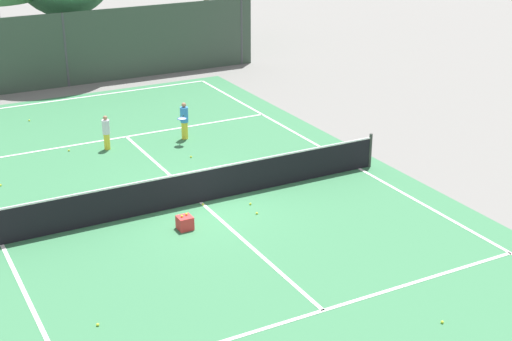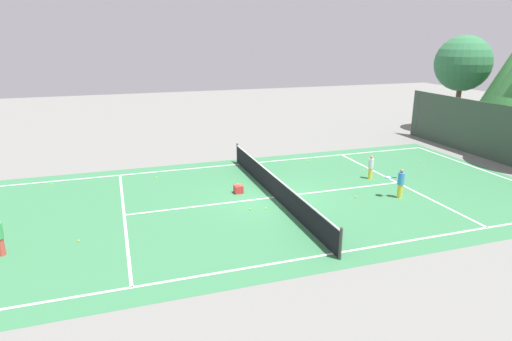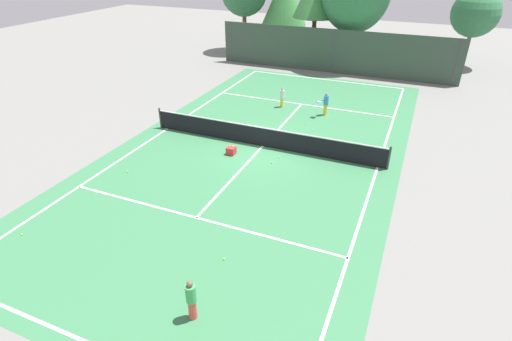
% 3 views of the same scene
% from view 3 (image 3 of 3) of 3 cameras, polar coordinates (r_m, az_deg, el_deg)
% --- Properties ---
extents(ground_plane, '(80.00, 80.00, 0.00)m').
position_cam_3_polar(ground_plane, '(19.69, 0.96, 3.47)').
color(ground_plane, slate).
extents(court_surface, '(13.00, 25.00, 0.01)m').
position_cam_3_polar(court_surface, '(19.69, 0.96, 3.47)').
color(court_surface, '#387A4C').
rests_on(court_surface, ground_plane).
extents(tennis_net, '(11.90, 0.10, 1.10)m').
position_cam_3_polar(tennis_net, '(19.47, 0.98, 4.81)').
color(tennis_net, '#333833').
rests_on(tennis_net, ground_plane).
extents(perimeter_fence, '(18.00, 0.12, 3.20)m').
position_cam_3_polar(perimeter_fence, '(31.91, 10.88, 16.27)').
color(perimeter_fence, '#384C3D').
rests_on(perimeter_fence, ground_plane).
extents(tree_2, '(3.55, 3.55, 5.83)m').
position_cam_3_polar(tree_2, '(36.63, 28.72, 18.99)').
color(tree_2, brown).
rests_on(tree_2, ground_plane).
extents(player_0, '(0.25, 0.25, 1.19)m').
position_cam_3_polar(player_0, '(24.54, 3.72, 10.34)').
color(player_0, yellow).
rests_on(player_0, ground_plane).
extents(player_1, '(0.64, 0.83, 1.32)m').
position_cam_3_polar(player_1, '(23.56, 9.84, 9.34)').
color(player_1, yellow).
rests_on(player_1, ground_plane).
extents(player_2, '(0.28, 0.28, 1.29)m').
position_cam_3_polar(player_2, '(10.99, -9.15, -17.62)').
color(player_2, '#E54C3F').
rests_on(player_2, ground_plane).
extents(ball_crate, '(0.38, 0.38, 0.43)m').
position_cam_3_polar(ball_crate, '(18.90, -3.55, 2.85)').
color(ball_crate, red).
rests_on(ball_crate, ground_plane).
extents(tennis_ball_0, '(0.07, 0.07, 0.07)m').
position_cam_3_polar(tennis_ball_0, '(18.63, 3.36, 1.91)').
color(tennis_ball_0, '#CCE533').
rests_on(tennis_ball_0, ground_plane).
extents(tennis_ball_2, '(0.07, 0.07, 0.07)m').
position_cam_3_polar(tennis_ball_2, '(18.14, 2.27, 1.14)').
color(tennis_ball_2, '#CCE533').
rests_on(tennis_ball_2, ground_plane).
extents(tennis_ball_3, '(0.07, 0.07, 0.07)m').
position_cam_3_polar(tennis_ball_3, '(18.73, 12.71, 1.35)').
color(tennis_ball_3, '#CCE533').
rests_on(tennis_ball_3, ground_plane).
extents(tennis_ball_4, '(0.07, 0.07, 0.07)m').
position_cam_3_polar(tennis_ball_4, '(18.28, -17.79, -0.15)').
color(tennis_ball_4, '#CCE533').
rests_on(tennis_ball_4, ground_plane).
extents(tennis_ball_5, '(0.07, 0.07, 0.07)m').
position_cam_3_polar(tennis_ball_5, '(15.96, -30.28, -7.83)').
color(tennis_ball_5, '#CCE533').
rests_on(tennis_ball_5, ground_plane).
extents(tennis_ball_6, '(0.07, 0.07, 0.07)m').
position_cam_3_polar(tennis_ball_6, '(19.51, 0.66, 3.31)').
color(tennis_ball_6, '#CCE533').
rests_on(tennis_ball_6, ground_plane).
extents(tennis_ball_7, '(0.07, 0.07, 0.07)m').
position_cam_3_polar(tennis_ball_7, '(22.28, 7.14, 6.54)').
color(tennis_ball_7, '#CCE533').
rests_on(tennis_ball_7, ground_plane).
extents(tennis_ball_8, '(0.07, 0.07, 0.07)m').
position_cam_3_polar(tennis_ball_8, '(12.93, -4.54, -12.40)').
color(tennis_ball_8, '#CCE533').
rests_on(tennis_ball_8, ground_plane).
extents(tennis_ball_9, '(0.07, 0.07, 0.07)m').
position_cam_3_polar(tennis_ball_9, '(24.85, -5.99, 9.08)').
color(tennis_ball_9, '#CCE533').
rests_on(tennis_ball_9, ground_plane).
extents(tennis_ball_10, '(0.07, 0.07, 0.07)m').
position_cam_3_polar(tennis_ball_10, '(29.12, 3.48, 12.27)').
color(tennis_ball_10, '#CCE533').
rests_on(tennis_ball_10, ground_plane).
extents(tennis_ball_11, '(0.07, 0.07, 0.07)m').
position_cam_3_polar(tennis_ball_11, '(26.81, -2.70, 10.76)').
color(tennis_ball_11, '#CCE533').
rests_on(tennis_ball_11, ground_plane).
extents(tennis_ball_12, '(0.07, 0.07, 0.07)m').
position_cam_3_polar(tennis_ball_12, '(25.49, 1.40, 9.77)').
color(tennis_ball_12, '#CCE533').
rests_on(tennis_ball_12, ground_plane).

